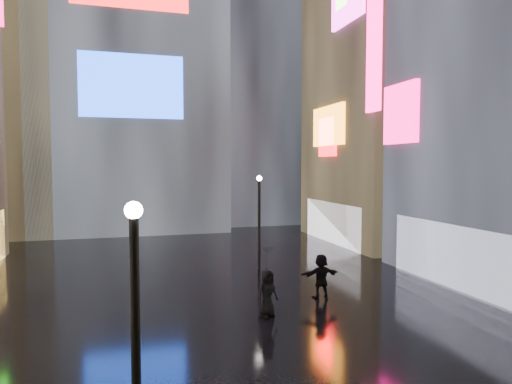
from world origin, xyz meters
name	(u,v)px	position (x,y,z in m)	size (l,w,h in m)	color
ground	(208,289)	(0.00, 20.00, 0.00)	(140.00, 140.00, 0.00)	black
building_right_far	(393,56)	(15.98, 30.00, 13.98)	(10.28, 12.00, 28.00)	black
tower_main	(129,0)	(-3.00, 43.97, 21.01)	(16.00, 14.20, 42.00)	black
tower_flank_right	(248,58)	(9.00, 46.00, 17.00)	(12.00, 12.00, 34.00)	black
lamp_near	(136,336)	(-3.55, 6.95, 2.94)	(0.30, 0.30, 5.20)	black
lamp_far	(259,217)	(3.41, 23.18, 2.94)	(0.30, 0.30, 5.20)	black
pedestrian_4	(267,293)	(1.50, 15.65, 0.89)	(0.87, 0.56, 1.78)	black
pedestrian_5	(321,276)	(4.45, 17.22, 0.96)	(1.79, 0.57, 1.93)	black
umbrella_2	(267,258)	(1.50, 15.65, 2.25)	(1.02, 1.04, 0.94)	black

